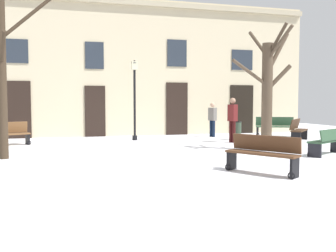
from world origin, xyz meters
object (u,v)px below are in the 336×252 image
bench_back_to_back_left (7,134)px  person_strolling (212,118)px  bench_near_lamp (298,130)px  bench_back_to_back_right (275,126)px  bench_near_center_tree (328,141)px  tree_foreground (2,71)px  tree_right_of_center (268,89)px  bench_by_litter_bin (262,153)px  streetlamp (135,91)px  person_near_bench (232,117)px  litter_bin (237,131)px

bench_back_to_back_left → person_strolling: bearing=-14.2°
bench_near_lamp → bench_back_to_back_right: bench_near_lamp is taller
bench_near_center_tree → bench_back_to_back_left: bearing=-56.1°
tree_foreground → bench_near_center_tree: (9.71, -1.82, -2.13)m
tree_right_of_center → tree_foreground: bearing=178.0°
bench_near_center_tree → person_strolling: bearing=-108.0°
bench_by_litter_bin → bench_near_lamp: bench_near_lamp is taller
streetlamp → bench_by_litter_bin: streetlamp is taller
streetlamp → person_strolling: 4.08m
streetlamp → bench_back_to_back_right: bearing=1.2°
bench_near_center_tree → bench_back_to_back_right: 6.58m
tree_foreground → person_strolling: (8.50, 4.92, -1.67)m
bench_near_lamp → bench_back_to_back_left: 11.82m
bench_back_to_back_left → person_near_bench: person_near_bench is taller
litter_bin → person_near_bench: 1.30m
streetlamp → bench_back_to_back_right: size_ratio=1.88×
tree_right_of_center → tree_foreground: (-8.43, 0.30, 0.45)m
bench_near_lamp → tree_right_of_center: bearing=175.0°
bench_by_litter_bin → bench_back_to_back_right: 10.07m
tree_right_of_center → litter_bin: 4.01m
tree_foreground → bench_back_to_back_left: 4.15m
person_strolling → litter_bin: bearing=-5.2°
tree_right_of_center → bench_near_center_tree: size_ratio=2.44×
bench_near_center_tree → bench_by_litter_bin: size_ratio=1.03×
streetlamp → bench_near_lamp: 7.21m
tree_foreground → bench_back_to_back_left: bearing=96.6°
bench_near_lamp → tree_foreground: bearing=145.3°
bench_near_center_tree → bench_back_to_back_right: (1.88, 6.30, 0.04)m
streetlamp → bench_near_lamp: streetlamp is taller
tree_foreground → bench_back_to_back_left: (-0.41, 3.55, -2.12)m
litter_bin → person_strolling: (-0.51, 1.65, 0.49)m
litter_bin → person_strolling: bearing=107.1°
streetlamp → litter_bin: size_ratio=4.26×
litter_bin → bench_by_litter_bin: bench_by_litter_bin is taller
litter_bin → person_near_bench: person_near_bench is taller
tree_foreground → person_near_bench: (8.35, 2.34, -1.54)m
tree_foreground → bench_by_litter_bin: (6.19, -4.02, -2.10)m
tree_right_of_center → bench_near_lamp: (2.90, 2.49, -1.64)m
tree_right_of_center → bench_near_center_tree: 2.60m
bench_back_to_back_right → litter_bin: bearing=-133.3°
bench_near_center_tree → person_near_bench: (-1.36, 4.16, 0.59)m
person_strolling → tree_right_of_center: bearing=-23.1°
tree_right_of_center → litter_bin: bearing=80.8°
bench_by_litter_bin → person_strolling: bearing=132.6°
bench_back_to_back_left → bench_back_to_back_right: size_ratio=0.90×
bench_near_lamp → bench_back_to_back_left: size_ratio=0.93×
tree_foreground → person_strolling: 9.96m
person_near_bench → bench_near_lamp: bearing=-110.4°
bench_back_to_back_right → person_near_bench: person_near_bench is taller
streetlamp → litter_bin: streetlamp is taller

